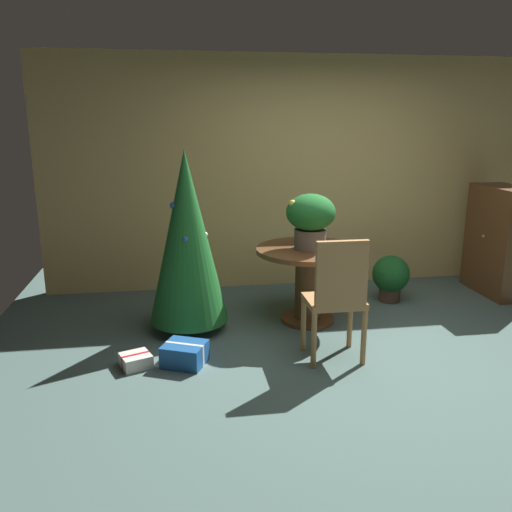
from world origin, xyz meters
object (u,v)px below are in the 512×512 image
round_dining_table (309,273)px  flower_vase (311,217)px  gift_box_blue (185,354)px  potted_plant (391,276)px  holiday_tree (187,237)px  wooden_chair_near (337,294)px  wooden_cabinet (501,241)px  gift_box_cream (136,361)px

round_dining_table → flower_vase: flower_vase is taller
gift_box_blue → potted_plant: potted_plant is taller
holiday_tree → potted_plant: bearing=12.2°
wooden_chair_near → wooden_cabinet: size_ratio=0.85×
gift_box_blue → wooden_chair_near: bearing=-6.1°
wooden_chair_near → gift_box_blue: 1.31m
gift_box_cream → gift_box_blue: 0.39m
flower_vase → gift_box_cream: flower_vase is taller
gift_box_cream → wooden_cabinet: bearing=18.1°
gift_box_blue → potted_plant: size_ratio=0.81×
round_dining_table → potted_plant: bearing=22.9°
holiday_tree → gift_box_cream: (-0.45, -0.71, -0.83)m
wooden_chair_near → wooden_cabinet: bearing=31.4°
round_dining_table → wooden_chair_near: bearing=-90.0°
round_dining_table → gift_box_blue: round_dining_table is taller
holiday_tree → gift_box_blue: holiday_tree is taller
round_dining_table → wooden_chair_near: 0.90m
round_dining_table → wooden_cabinet: (2.32, 0.52, 0.12)m
flower_vase → wooden_chair_near: (0.00, -0.87, -0.45)m
flower_vase → gift_box_blue: (-1.20, -0.74, -0.94)m
flower_vase → holiday_tree: holiday_tree is taller
flower_vase → wooden_chair_near: 0.98m
flower_vase → gift_box_blue: 1.70m
wooden_chair_near → wooden_cabinet: 2.72m
holiday_tree → gift_box_cream: 1.18m
wooden_chair_near → gift_box_blue: bearing=173.9°
round_dining_table → holiday_tree: (-1.14, -0.04, 0.40)m
round_dining_table → gift_box_cream: size_ratio=3.55×
round_dining_table → wooden_cabinet: wooden_cabinet is taller
round_dining_table → holiday_tree: holiday_tree is taller
round_dining_table → gift_box_cream: (-1.59, -0.75, -0.43)m
gift_box_blue → holiday_tree: bearing=85.0°
holiday_tree → round_dining_table: bearing=1.9°
wooden_chair_near → holiday_tree: 1.46m
gift_box_cream → wooden_chair_near: bearing=-5.0°
wooden_chair_near → potted_plant: size_ratio=2.04×
gift_box_blue → potted_plant: (2.22, 1.19, 0.19)m
wooden_chair_near → potted_plant: wooden_chair_near is taller
gift_box_cream → gift_box_blue: size_ratio=0.70×
flower_vase → wooden_chair_near: flower_vase is taller
wooden_chair_near → gift_box_cream: 1.68m
flower_vase → wooden_cabinet: 2.43m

